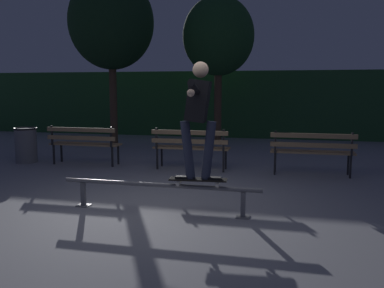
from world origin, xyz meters
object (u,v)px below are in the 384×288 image
Objects in this scene: skateboarder at (198,110)px; park_bench_leftmost at (84,141)px; park_bench_left_center at (191,145)px; tree_far_left at (111,23)px; park_bench_right_center at (312,149)px; skateboard at (198,180)px; trash_can at (26,144)px; tree_behind_benches at (218,37)px; grind_rail at (159,189)px.

park_bench_leftmost is at bearing 138.00° from skateboarder.
park_bench_leftmost is at bearing 180.00° from park_bench_left_center.
park_bench_leftmost is 4.44m from tree_far_left.
park_bench_right_center is 0.33× the size of tree_far_left.
skateboarder reaches higher than skateboard.
tree_behind_benches is at bearing 47.00° from trash_can.
grind_rail is 3.54× the size of trash_can.
skateboarder is 7.23m from tree_behind_benches.
park_bench_left_center reaches higher than skateboard.
park_bench_left_center is at bearing 95.10° from grind_rail.
park_bench_right_center is 7.08m from tree_far_left.
skateboarder is 7.57m from tree_far_left.
park_bench_left_center is at bearing 105.50° from skateboard.
park_bench_left_center is at bearing -45.46° from tree_far_left.
park_bench_right_center is at bearing 60.98° from skateboard.
tree_far_left reaches higher than park_bench_leftmost.
park_bench_left_center is 2.00× the size of trash_can.
skateboard is at bearing -82.26° from tree_behind_benches.
grind_rail is at bearing -126.61° from park_bench_right_center.
park_bench_leftmost reaches higher than grind_rail.
skateboard is at bearing -74.50° from park_bench_left_center.
park_bench_leftmost is at bearing -0.02° from trash_can.
trash_can is (-6.32, 0.00, -0.12)m from park_bench_right_center.
tree_far_left is at bearing 102.35° from park_bench_leftmost.
skateboard is at bearing -174.87° from skateboarder.
park_bench_leftmost is at bearing -77.65° from tree_far_left.
trash_can reaches higher than grind_rail.
tree_behind_benches is at bearing 97.76° from skateboarder.
skateboard is at bearing -31.86° from trash_can.
tree_far_left is at bearing 76.45° from trash_can.
skateboard is 7.88m from tree_far_left.
tree_behind_benches reaches higher than park_bench_right_center.
tree_behind_benches is 3.13m from tree_far_left.
grind_rail is at bearing -84.90° from park_bench_left_center.
park_bench_left_center is (2.43, 0.00, 0.00)m from park_bench_leftmost.
tree_far_left is 4.54m from trash_can.
tree_behind_benches is (-0.13, 4.03, 2.65)m from park_bench_left_center.
tree_far_left is (-3.39, 6.10, 3.24)m from grind_rail.
grind_rail is 3.98m from park_bench_leftmost.
tree_behind_benches is (-2.56, 4.03, 2.65)m from park_bench_right_center.
skateboard is 7.52m from tree_behind_benches.
grind_rail is 1.77× the size of park_bench_right_center.
tree_behind_benches is 6.17m from trash_can.
skateboarder is at bearing -82.24° from tree_behind_benches.
park_bench_right_center is (1.62, 2.92, -0.88)m from skateboarder.
grind_rail is 1.77× the size of park_bench_left_center.
park_bench_right_center is 0.37× the size of tree_behind_benches.
park_bench_leftmost and park_bench_left_center have the same top height.
tree_far_left reaches higher than tree_behind_benches.
tree_behind_benches reaches higher than skateboard.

